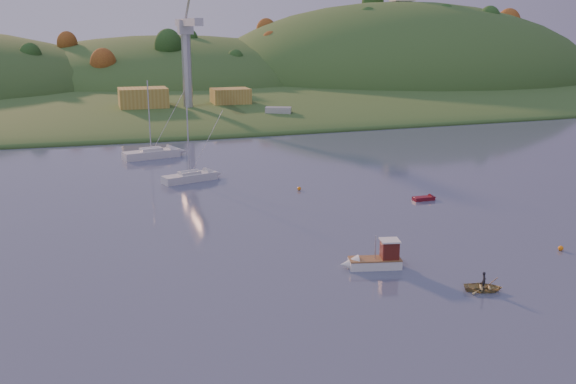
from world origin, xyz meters
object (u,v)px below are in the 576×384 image
object	(u,v)px
sailboat_near	(190,176)
canoe	(483,287)
sailboat_far	(151,153)
red_tender	(428,198)
fishing_boat	(371,260)

from	to	relation	value
sailboat_near	canoe	distance (m)	48.72
sailboat_near	sailboat_far	world-z (taller)	sailboat_far
sailboat_near	sailboat_far	bearing A→B (deg)	83.01
sailboat_near	red_tender	size ratio (longest dim) A/B	3.35
fishing_boat	canoe	distance (m)	10.06
fishing_boat	canoe	world-z (taller)	fishing_boat
fishing_boat	sailboat_near	xyz separation A→B (m)	(-10.21, 38.16, -0.07)
fishing_boat	sailboat_far	world-z (taller)	sailboat_far
fishing_boat	red_tender	distance (m)	25.48
fishing_boat	canoe	size ratio (longest dim) A/B	1.85
canoe	red_tender	world-z (taller)	red_tender
sailboat_near	red_tender	xyz separation A→B (m)	(26.91, -18.93, -0.48)
fishing_boat	sailboat_far	size ratio (longest dim) A/B	0.45
sailboat_near	red_tender	bearing A→B (deg)	-52.60
sailboat_far	red_tender	xyz separation A→B (m)	(30.30, -37.22, -0.58)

